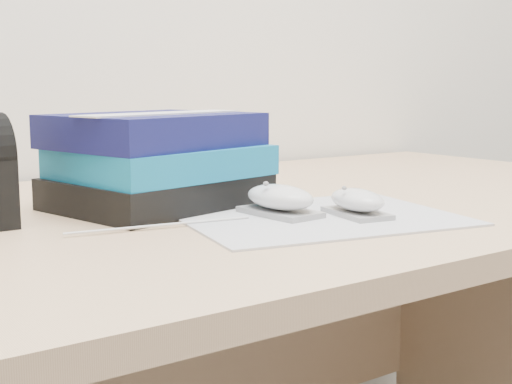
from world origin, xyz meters
TOP-DOWN VIEW (x-y plane):
  - desk at (0.00, 1.64)m, footprint 1.60×0.80m
  - mousepad at (0.04, 1.43)m, footprint 0.38×0.32m
  - mouse_rear at (0.01, 1.46)m, footprint 0.07×0.11m
  - mouse_front at (0.08, 1.40)m, footprint 0.07×0.10m
  - usb_cable at (-0.15, 1.48)m, footprint 0.22×0.04m
  - book_stack at (-0.08, 1.62)m, footprint 0.30×0.26m

SIDE VIEW (x-z plane):
  - desk at x=0.00m, z-range 0.13..0.86m
  - mousepad at x=0.04m, z-range 0.73..0.73m
  - usb_cable at x=-0.15m, z-range 0.73..0.74m
  - mouse_front at x=0.08m, z-range 0.73..0.77m
  - mouse_rear at x=0.01m, z-range 0.73..0.77m
  - book_stack at x=-0.08m, z-range 0.73..0.86m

